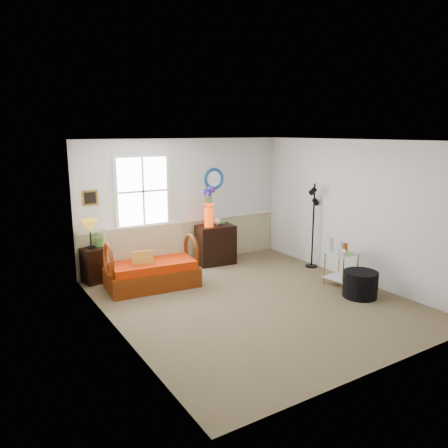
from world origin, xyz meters
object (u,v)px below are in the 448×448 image
floor_lamp (313,226)px  ottoman (360,284)px  cabinet (215,245)px  loveseat (151,259)px  side_table (341,269)px  lamp_stand (94,265)px

floor_lamp → ottoman: 1.86m
cabinet → floor_lamp: 2.05m
floor_lamp → ottoman: size_ratio=3.01×
loveseat → side_table: bearing=-25.3°
lamp_stand → ottoman: (3.62, -3.07, -0.11)m
ottoman → cabinet: bearing=110.7°
loveseat → cabinet: size_ratio=1.92×
cabinet → loveseat: bearing=-153.6°
side_table → cabinet: bearing=118.3°
floor_lamp → ottoman: (-0.47, -1.68, -0.64)m
floor_lamp → lamp_stand: bearing=163.9°
floor_lamp → loveseat: bearing=171.5°
cabinet → floor_lamp: floor_lamp is taller
side_table → floor_lamp: floor_lamp is taller
lamp_stand → floor_lamp: 4.34m
lamp_stand → ottoman: 4.74m
lamp_stand → floor_lamp: size_ratio=0.38×
loveseat → cabinet: bearing=24.9°
loveseat → side_table: 3.42m
side_table → loveseat: bearing=149.4°
loveseat → lamp_stand: loveseat is taller
loveseat → floor_lamp: (3.25, -0.64, 0.35)m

